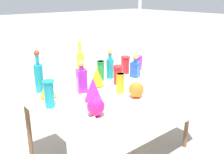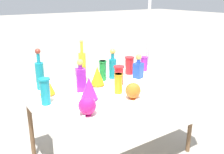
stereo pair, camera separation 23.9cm
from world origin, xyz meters
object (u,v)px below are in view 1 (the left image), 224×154
at_px(tall_bottle_2, 81,67).
at_px(slender_vase_1, 101,70).
at_px(round_bowl_0, 96,107).
at_px(slender_vase_4, 49,93).
at_px(tall_bottle_0, 110,66).
at_px(slender_vase_0, 125,65).
at_px(tall_bottle_1, 39,76).
at_px(fluted_vase_2, 93,89).
at_px(cardboard_box_behind_right, 88,102).
at_px(fluted_vase_0, 48,87).
at_px(slender_vase_5, 139,62).
at_px(canopy_pole, 138,50).
at_px(round_bowl_1, 136,90).
at_px(slender_vase_3, 118,74).
at_px(fluted_vase_1, 97,76).
at_px(square_decanter_1, 82,79).
at_px(slender_vase_2, 120,83).
at_px(square_decanter_0, 135,67).

bearing_deg(tall_bottle_2, slender_vase_1, -19.09).
bearing_deg(round_bowl_0, tall_bottle_2, 65.27).
height_order(tall_bottle_2, slender_vase_4, tall_bottle_2).
height_order(tall_bottle_0, slender_vase_0, tall_bottle_0).
relative_size(tall_bottle_1, slender_vase_4, 1.77).
bearing_deg(tall_bottle_2, slender_vase_4, -147.51).
bearing_deg(tall_bottle_0, slender_vase_4, -163.09).
height_order(fluted_vase_2, cardboard_box_behind_right, fluted_vase_2).
height_order(tall_bottle_0, fluted_vase_0, tall_bottle_0).
bearing_deg(slender_vase_5, canopy_pole, 44.77).
bearing_deg(tall_bottle_2, round_bowl_1, -75.83).
xyz_separation_m(tall_bottle_2, canopy_pole, (1.23, 0.40, -0.06)).
height_order(fluted_vase_2, round_bowl_1, fluted_vase_2).
xyz_separation_m(slender_vase_0, fluted_vase_2, (-0.72, -0.39, 0.00)).
relative_size(tall_bottle_0, fluted_vase_2, 1.57).
xyz_separation_m(fluted_vase_2, round_bowl_1, (0.32, -0.19, -0.03)).
height_order(tall_bottle_0, slender_vase_1, tall_bottle_0).
height_order(tall_bottle_0, tall_bottle_1, tall_bottle_1).
distance_m(slender_vase_1, cardboard_box_behind_right, 1.15).
xyz_separation_m(slender_vase_3, round_bowl_1, (-0.11, -0.36, -0.03)).
bearing_deg(round_bowl_0, fluted_vase_1, 52.76).
distance_m(square_decanter_1, slender_vase_2, 0.35).
distance_m(fluted_vase_0, round_bowl_1, 0.76).
xyz_separation_m(slender_vase_2, cardboard_box_behind_right, (0.43, 1.18, -0.72)).
height_order(slender_vase_0, slender_vase_1, slender_vase_1).
xyz_separation_m(tall_bottle_0, slender_vase_5, (0.47, 0.04, -0.05)).
xyz_separation_m(fluted_vase_1, round_bowl_0, (-0.38, -0.51, -0.02)).
xyz_separation_m(slender_vase_2, fluted_vase_0, (-0.55, 0.32, -0.00)).
bearing_deg(round_bowl_1, round_bowl_0, -173.46).
bearing_deg(round_bowl_1, slender_vase_3, 73.37).
bearing_deg(fluted_vase_2, square_decanter_0, 17.52).
distance_m(tall_bottle_1, fluted_vase_1, 0.54).
relative_size(tall_bottle_0, round_bowl_0, 2.24).
xyz_separation_m(fluted_vase_0, cardboard_box_behind_right, (0.98, 0.87, -0.71)).
relative_size(round_bowl_1, canopy_pole, 0.06).
bearing_deg(round_bowl_0, cardboard_box_behind_right, 58.29).
distance_m(slender_vase_5, round_bowl_0, 1.28).
distance_m(slender_vase_2, slender_vase_5, 0.78).
bearing_deg(tall_bottle_2, slender_vase_2, -73.83).
bearing_deg(fluted_vase_0, slender_vase_0, 4.85).
distance_m(slender_vase_1, fluted_vase_1, 0.17).
height_order(slender_vase_0, slender_vase_4, slender_vase_4).
bearing_deg(tall_bottle_2, cardboard_box_behind_right, 52.65).
xyz_separation_m(tall_bottle_2, fluted_vase_0, (-0.42, -0.13, -0.07)).
height_order(tall_bottle_2, slender_vase_0, tall_bottle_2).
bearing_deg(cardboard_box_behind_right, slender_vase_4, -135.23).
relative_size(slender_vase_1, round_bowl_0, 1.46).
distance_m(tall_bottle_0, tall_bottle_1, 0.75).
distance_m(square_decanter_0, square_decanter_1, 0.68).
relative_size(square_decanter_0, fluted_vase_1, 1.36).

